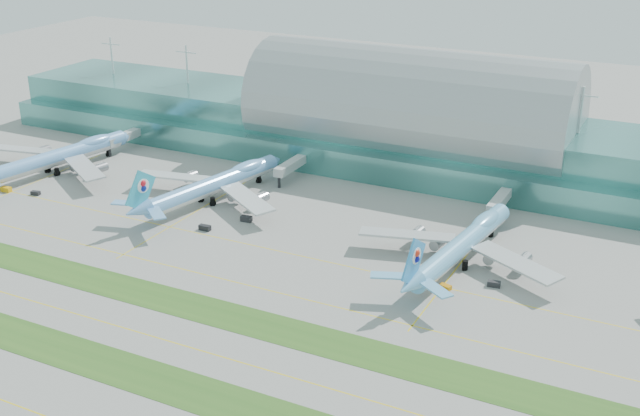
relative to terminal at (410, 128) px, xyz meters
The scene contains 16 objects.
ground 129.58m from the terminal, 90.00° to the right, with size 700.00×700.00×0.00m, color gray.
terminal is the anchor object (origin of this frame).
grass_strip_near 157.43m from the terminal, 90.00° to the right, with size 420.00×12.00×0.08m, color #2D591E.
grass_strip_far 127.58m from the terminal, 90.00° to the right, with size 420.00×12.00×0.08m, color #2D591E.
taxiline_b 143.50m from the terminal, 90.00° to the right, with size 420.00×0.35×0.01m, color yellow.
taxiline_c 111.70m from the terminal, 90.01° to the right, with size 420.00×0.35×0.01m, color yellow.
taxiline_d 89.92m from the terminal, 90.01° to the right, with size 420.00×0.35×0.01m, color yellow.
airliner_a 128.74m from the terminal, 149.79° to the right, with size 61.16×70.20×19.40m.
airliner_b 77.86m from the terminal, 124.93° to the right, with size 60.20×69.24×19.19m.
airliner_c 84.51m from the terminal, 58.86° to the right, with size 59.86×68.39×18.83m.
gse_a 144.57m from the terminal, 141.65° to the right, with size 3.58×1.89×1.64m, color #F0A60E.
gse_b 134.50m from the terminal, 139.39° to the right, with size 3.08×1.62×1.31m, color black.
gse_c 93.13m from the terminal, 111.18° to the right, with size 3.68×1.67×1.63m, color black.
gse_d 79.80m from the terminal, 108.96° to the right, with size 3.48×1.94×1.75m, color black.
gse_e 100.82m from the terminal, 63.53° to the right, with size 3.10×1.75×1.23m, color orange.
gse_f 100.20m from the terminal, 56.00° to the right, with size 3.40×1.62×1.54m, color black.
Camera 1 is at (98.86, -141.30, 99.04)m, focal length 45.00 mm.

